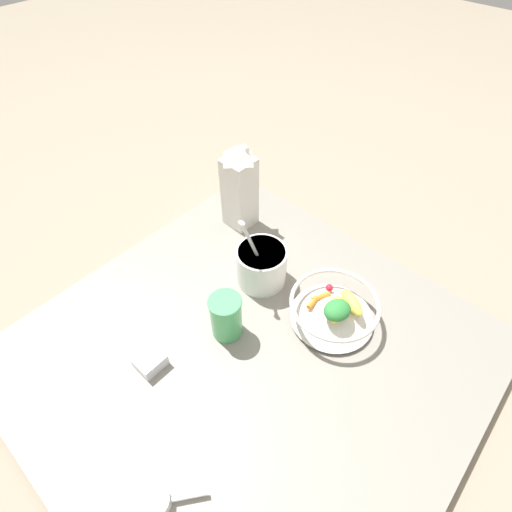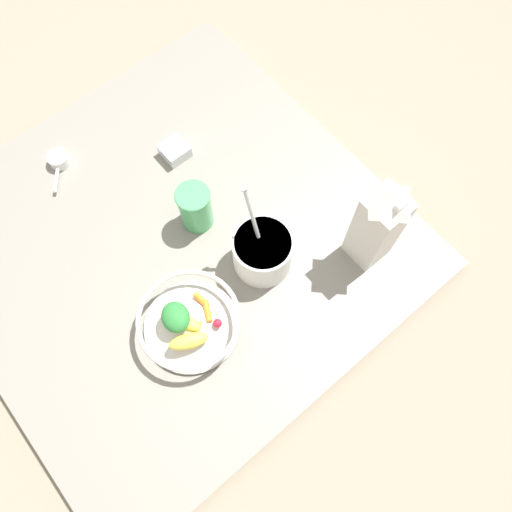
% 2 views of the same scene
% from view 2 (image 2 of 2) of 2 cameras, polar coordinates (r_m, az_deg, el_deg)
% --- Properties ---
extents(ground_plane, '(6.00, 6.00, 0.00)m').
position_cam_2_polar(ground_plane, '(1.15, -9.26, 1.35)').
color(ground_plane, gray).
extents(countertop, '(0.92, 0.92, 0.03)m').
position_cam_2_polar(countertop, '(1.13, -9.38, 1.67)').
color(countertop, gray).
rests_on(countertop, ground_plane).
extents(fruit_bowl, '(0.21, 0.21, 0.09)m').
position_cam_2_polar(fruit_bowl, '(1.00, -7.64, -7.53)').
color(fruit_bowl, silver).
rests_on(fruit_bowl, countertop).
extents(milk_carton, '(0.08, 0.08, 0.26)m').
position_cam_2_polar(milk_carton, '(1.00, 13.83, 3.57)').
color(milk_carton, silver).
rests_on(milk_carton, countertop).
extents(yogurt_tub, '(0.13, 0.13, 0.24)m').
position_cam_2_polar(yogurt_tub, '(1.03, 0.75, 0.57)').
color(yogurt_tub, white).
rests_on(yogurt_tub, countertop).
extents(drinking_cup, '(0.07, 0.07, 0.12)m').
position_cam_2_polar(drinking_cup, '(1.08, -7.04, 5.65)').
color(drinking_cup, '#4CB266').
rests_on(drinking_cup, countertop).
extents(spice_jar, '(0.06, 0.06, 0.03)m').
position_cam_2_polar(spice_jar, '(1.21, -9.27, 11.74)').
color(spice_jar, silver).
rests_on(spice_jar, countertop).
extents(measuring_scoop, '(0.08, 0.10, 0.03)m').
position_cam_2_polar(measuring_scoop, '(1.27, -21.61, 10.12)').
color(measuring_scoop, white).
rests_on(measuring_scoop, countertop).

